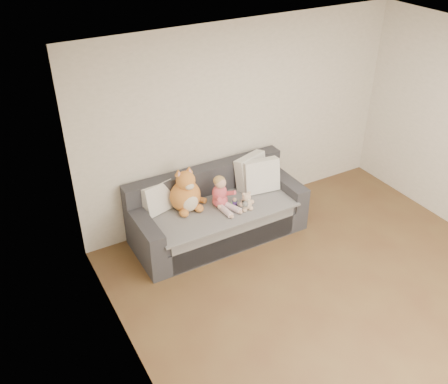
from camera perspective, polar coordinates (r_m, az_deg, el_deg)
name	(u,v)px	position (r m, az deg, el deg)	size (l,w,h in m)	color
room_shell	(351,196)	(5.08, 14.29, -0.48)	(5.00, 5.00, 5.00)	brown
sofa	(217,214)	(6.41, -0.83, -2.55)	(2.20, 0.94, 0.85)	#29292F
cushion_left	(158,198)	(6.14, -7.54, -0.65)	(0.44, 0.29, 0.39)	silver
cushion_right_back	(251,171)	(6.60, 3.09, 2.42)	(0.51, 0.34, 0.45)	silver
cushion_right_front	(261,176)	(6.50, 4.26, 1.87)	(0.50, 0.28, 0.45)	silver
toddler	(222,195)	(6.16, -0.29, -0.30)	(0.30, 0.44, 0.43)	#DF4E63
plush_cat	(186,194)	(6.12, -4.36, -0.19)	(0.48, 0.41, 0.60)	#BF752A
teddy_bear	(246,202)	(6.16, 2.58, -1.19)	(0.20, 0.15, 0.25)	#C9A78B
plush_cow	(243,204)	(6.19, 2.16, -1.41)	(0.13, 0.20, 0.16)	white
sippy_cup	(235,203)	(6.23, 1.24, -1.22)	(0.10, 0.06, 0.11)	#4E3288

